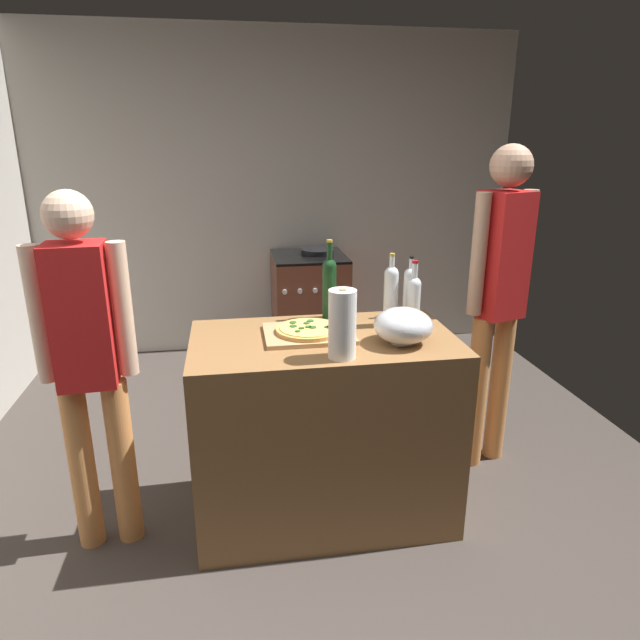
{
  "coord_description": "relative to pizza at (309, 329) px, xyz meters",
  "views": [
    {
      "loc": [
        -0.27,
        -1.63,
        1.77
      ],
      "look_at": [
        0.12,
        0.79,
        0.96
      ],
      "focal_mm": 31.16,
      "sensor_mm": 36.0,
      "label": 1
    }
  ],
  "objects": [
    {
      "name": "pizza",
      "position": [
        0.0,
        0.0,
        0.0
      ],
      "size": [
        0.3,
        0.3,
        0.03
      ],
      "color": "tan",
      "rests_on": "cutting_board"
    },
    {
      "name": "person_in_red",
      "position": [
        1.05,
        0.27,
        0.07
      ],
      "size": [
        0.38,
        0.26,
        1.74
      ],
      "color": "#D88C4C",
      "rests_on": "ground_plane"
    },
    {
      "name": "person_in_stripes",
      "position": [
        -0.94,
        -0.1,
        -0.03
      ],
      "size": [
        0.39,
        0.21,
        1.58
      ],
      "color": "#D88C4C",
      "rests_on": "ground_plane"
    },
    {
      "name": "ground_plane",
      "position": [
        -0.06,
        0.8,
        -0.95
      ],
      "size": [
        4.25,
        3.65,
        0.02
      ],
      "primitive_type": "cube",
      "color": "#3F3833"
    },
    {
      "name": "mixing_bowl",
      "position": [
        0.39,
        -0.16,
        0.05
      ],
      "size": [
        0.26,
        0.26,
        0.16
      ],
      "color": "#B2B2B7",
      "rests_on": "counter"
    },
    {
      "name": "kitchen_wall_rear",
      "position": [
        -0.06,
        2.38,
        0.36
      ],
      "size": [
        4.25,
        0.1,
        2.6
      ],
      "primitive_type": "cube",
      "color": "#BCB7AD",
      "rests_on": "ground_plane"
    },
    {
      "name": "counter",
      "position": [
        0.06,
        -0.03,
        -0.49
      ],
      "size": [
        1.19,
        0.68,
        0.91
      ],
      "primitive_type": "cube",
      "color": "olive",
      "rests_on": "ground_plane"
    },
    {
      "name": "cutting_board",
      "position": [
        -0.0,
        -0.0,
        -0.02
      ],
      "size": [
        0.4,
        0.32,
        0.02
      ],
      "primitive_type": "cube",
      "color": "tan",
      "rests_on": "counter"
    },
    {
      "name": "paper_towel_roll",
      "position": [
        0.1,
        -0.28,
        0.11
      ],
      "size": [
        0.11,
        0.11,
        0.29
      ],
      "color": "white",
      "rests_on": "counter"
    },
    {
      "name": "wine_bottle_clear",
      "position": [
        0.51,
        0.07,
        0.1
      ],
      "size": [
        0.07,
        0.07,
        0.32
      ],
      "color": "silver",
      "rests_on": "counter"
    },
    {
      "name": "wine_bottle_dark",
      "position": [
        0.54,
        0.21,
        0.11
      ],
      "size": [
        0.07,
        0.07,
        0.31
      ],
      "color": "silver",
      "rests_on": "counter"
    },
    {
      "name": "stove",
      "position": [
        0.29,
        1.98,
        -0.5
      ],
      "size": [
        0.58,
        0.64,
        0.92
      ],
      "color": "brown",
      "rests_on": "ground_plane"
    },
    {
      "name": "wine_bottle_amber",
      "position": [
        0.14,
        0.24,
        0.14
      ],
      "size": [
        0.07,
        0.07,
        0.39
      ],
      "color": "#143819",
      "rests_on": "counter"
    },
    {
      "name": "wine_bottle_green",
      "position": [
        0.41,
        0.09,
        0.13
      ],
      "size": [
        0.07,
        0.07,
        0.35
      ],
      "color": "silver",
      "rests_on": "counter"
    }
  ]
}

